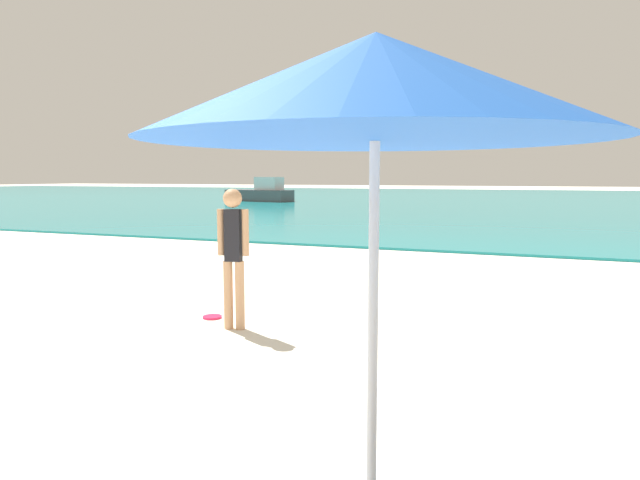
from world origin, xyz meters
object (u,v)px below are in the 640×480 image
Objects in this scene: beach_umbrella at (375,87)px; person_standing at (233,250)px; frisbee at (212,317)px; boat_far at (261,193)px.

person_standing is at bearing 131.52° from beach_umbrella.
frisbee is 0.10× the size of beach_umbrella.
person_standing is at bearing 127.77° from boat_far.
beach_umbrella reaches higher than person_standing.
boat_far is at bearing 106.62° from person_standing.
beach_umbrella reaches higher than frisbee.
boat_far is 2.06× the size of beach_umbrella.
person_standing is 1.03m from frisbee.
person_standing is 0.66× the size of beach_umbrella.
boat_far is 34.28m from beach_umbrella.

